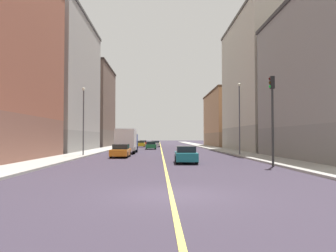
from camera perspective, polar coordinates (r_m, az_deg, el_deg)
name	(u,v)px	position (r m, az deg, el deg)	size (l,w,h in m)	color
ground_plane	(171,195)	(12.14, 0.53, -11.94)	(400.00, 400.00, 0.00)	#332B38
sidewalk_left	(213,148)	(61.83, 7.88, -3.84)	(3.28, 168.00, 0.15)	#9E9B93
sidewalk_right	(109,148)	(61.69, -10.32, -3.83)	(3.28, 168.00, 0.15)	#9E9B93
lane_center_stripe	(161,148)	(60.99, -1.21, -3.95)	(0.16, 154.00, 0.01)	#E5D14C
building_left_near	(334,79)	(33.80, 27.11, 7.30)	(8.85, 18.83, 14.83)	slate
building_left_mid	(262,84)	(53.14, 16.17, 6.99)	(8.85, 21.08, 20.62)	#9D9688
building_left_far	(228,119)	(76.49, 10.54, 1.18)	(8.85, 21.99, 12.53)	#8F6B4F
building_right_midblock	(60,84)	(53.04, -18.42, 6.96)	(8.85, 21.74, 20.49)	gray
building_right_distant	(91,107)	(75.00, -13.35, 3.32)	(8.85, 18.29, 17.91)	brown
traffic_light_left_near	(272,108)	(24.54, 17.78, 2.94)	(0.40, 0.32, 6.49)	#2D2D2D
street_lamp_left_near	(239,112)	(37.84, 12.39, 2.44)	(0.36, 0.36, 8.12)	#4C4C51
street_lamp_right_near	(83,114)	(36.88, -14.58, 2.01)	(0.36, 0.36, 7.42)	#4C4C51
car_silver	(155,144)	(71.03, -2.24, -3.14)	(2.04, 4.35, 1.34)	silver
car_green	(151,145)	(57.37, -3.02, -3.41)	(1.96, 4.55, 1.36)	#1E6B38
car_teal	(186,155)	(26.63, 3.15, -5.05)	(1.84, 4.04, 1.38)	#196670
car_orange	(121,151)	(34.47, -8.28, -4.36)	(1.85, 4.41, 1.37)	orange
car_yellow	(141,144)	(69.91, -4.83, -3.16)	(1.90, 3.92, 1.34)	gold
car_red	(143,143)	(80.71, -4.41, -3.01)	(2.01, 4.37, 1.34)	red
box_truck	(127,141)	(42.80, -7.20, -2.54)	(2.45, 7.45, 3.14)	navy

